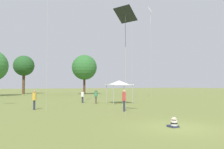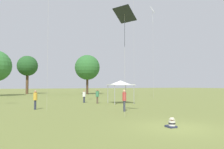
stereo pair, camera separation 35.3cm
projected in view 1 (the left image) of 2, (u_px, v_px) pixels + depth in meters
ground_plane at (178, 128)px, 11.38m from camera, size 300.00×300.00×0.00m
seated_toddler at (174, 123)px, 11.44m from camera, size 0.47×0.57×0.53m
person_standing_0 at (34, 98)px, 19.71m from camera, size 0.42×0.42×1.75m
person_standing_1 at (124, 98)px, 18.45m from camera, size 0.39×0.39×1.84m
person_standing_2 at (83, 96)px, 27.57m from camera, size 0.53×0.53×1.57m
person_standing_3 at (96, 95)px, 26.49m from camera, size 0.43×0.43×1.70m
canopy_tent at (119, 83)px, 26.49m from camera, size 2.99×2.99×2.79m
kite_3 at (150, 13)px, 37.47m from camera, size 1.20×1.10×15.62m
kite_4 at (125, 16)px, 15.47m from camera, size 1.59×1.72×7.66m
distant_tree_1 at (24, 66)px, 55.83m from camera, size 5.20×5.20×9.85m
distant_tree_2 at (84, 67)px, 54.67m from camera, size 6.25×6.25×9.85m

